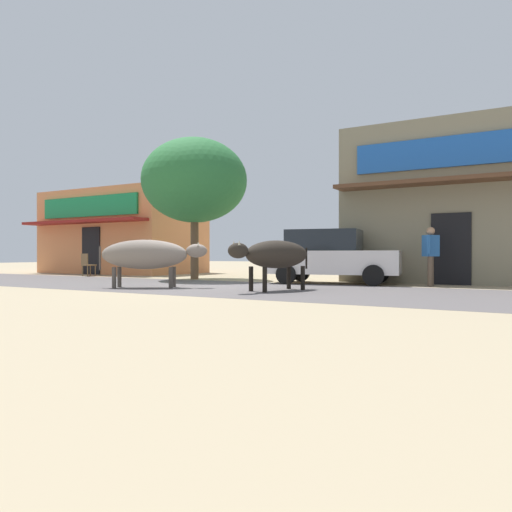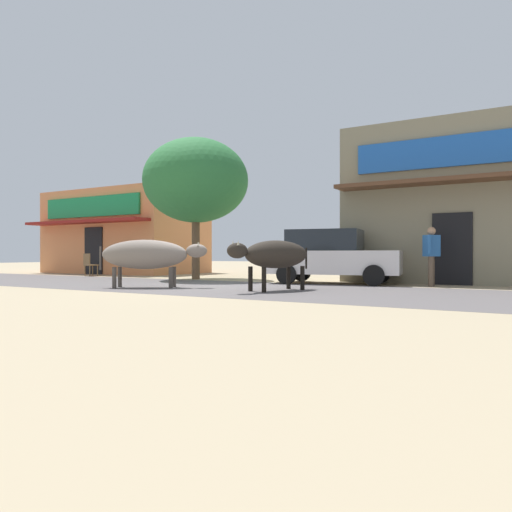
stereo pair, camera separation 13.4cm
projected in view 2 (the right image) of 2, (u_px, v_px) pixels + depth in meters
name	position (u px, v px, depth m)	size (l,w,h in m)	color
ground	(207.00, 287.00, 13.22)	(80.00, 80.00, 0.00)	tan
asphalt_road	(207.00, 287.00, 13.22)	(72.00, 5.25, 0.00)	#5B5555
storefront_left_cafe	(125.00, 233.00, 23.34)	(7.30, 4.99, 3.87)	#DC8752
storefront_right_club	(455.00, 206.00, 15.85)	(6.50, 4.99, 4.98)	gray
roadside_tree	(196.00, 181.00, 17.20)	(3.75, 3.75, 5.03)	brown
parked_hatchback_car	(332.00, 256.00, 14.72)	(4.14, 2.39, 1.64)	silver
cow_near_brown	(147.00, 255.00, 12.86)	(2.67, 1.86, 1.28)	gray
cow_far_dark	(275.00, 255.00, 11.79)	(1.35, 2.50, 1.24)	#2B241E
pedestrian_by_shop	(431.00, 252.00, 13.35)	(0.46, 0.61, 1.65)	brown
cafe_chair_near_tree	(90.00, 264.00, 19.62)	(0.50, 0.50, 0.92)	brown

